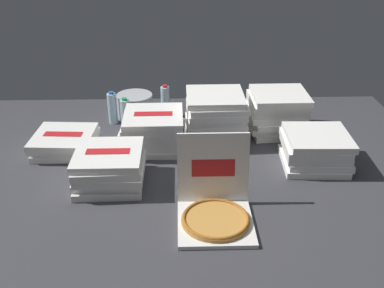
{
  "coord_description": "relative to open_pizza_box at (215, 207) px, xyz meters",
  "views": [
    {
      "loc": [
        -0.03,
        -2.36,
        1.41
      ],
      "look_at": [
        0.04,
        0.1,
        0.14
      ],
      "focal_mm": 42.71,
      "sensor_mm": 36.0,
      "label": 1
    }
  ],
  "objects": [
    {
      "name": "pizza_stack_center_far",
      "position": [
        0.51,
        1.03,
        0.07
      ],
      "size": [
        0.42,
        0.42,
        0.28
      ],
      "color": "white",
      "rests_on": "ground_plane"
    },
    {
      "name": "pizza_stack_right_far",
      "position": [
        -0.34,
        0.8,
        0.05
      ],
      "size": [
        0.42,
        0.41,
        0.24
      ],
      "color": "white",
      "rests_on": "ground_plane"
    },
    {
      "name": "pizza_stack_left_near",
      "position": [
        -0.57,
        0.36,
        0.03
      ],
      "size": [
        0.4,
        0.4,
        0.2
      ],
      "color": "white",
      "rests_on": "ground_plane"
    },
    {
      "name": "ground_plane",
      "position": [
        -0.14,
        0.46,
        -0.08
      ],
      "size": [
        3.2,
        2.4,
        0.02
      ],
      "primitive_type": "cube",
      "color": "#38383D"
    },
    {
      "name": "water_bottle_0",
      "position": [
        -0.28,
        1.32,
        0.04
      ],
      "size": [
        0.07,
        0.07,
        0.24
      ],
      "color": "silver",
      "rests_on": "ground_plane"
    },
    {
      "name": "pizza_stack_left_far",
      "position": [
        0.07,
        0.91,
        0.09
      ],
      "size": [
        0.41,
        0.41,
        0.32
      ],
      "color": "white",
      "rests_on": "ground_plane"
    },
    {
      "name": "ice_bucket",
      "position": [
        -0.51,
        1.3,
        0.02
      ],
      "size": [
        0.27,
        0.27,
        0.18
      ],
      "primitive_type": "cylinder",
      "color": "#B7BABF",
      "rests_on": "ground_plane"
    },
    {
      "name": "water_bottle_1",
      "position": [
        -0.66,
        1.2,
        0.04
      ],
      "size": [
        0.07,
        0.07,
        0.24
      ],
      "color": "silver",
      "rests_on": "ground_plane"
    },
    {
      "name": "pizza_stack_center_near",
      "position": [
        0.66,
        0.55,
        0.03
      ],
      "size": [
        0.41,
        0.41,
        0.2
      ],
      "color": "white",
      "rests_on": "ground_plane"
    },
    {
      "name": "open_pizza_box",
      "position": [
        0.0,
        0.0,
        0.0
      ],
      "size": [
        0.38,
        0.44,
        0.4
      ],
      "color": "white",
      "rests_on": "ground_plane"
    },
    {
      "name": "pizza_stack_right_mid",
      "position": [
        -0.92,
        0.77,
        -0.01
      ],
      "size": [
        0.4,
        0.42,
        0.12
      ],
      "color": "white",
      "rests_on": "ground_plane"
    },
    {
      "name": "water_bottle_2",
      "position": [
        -0.56,
        1.07,
        0.04
      ],
      "size": [
        0.07,
        0.07,
        0.24
      ],
      "color": "silver",
      "rests_on": "ground_plane"
    }
  ]
}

